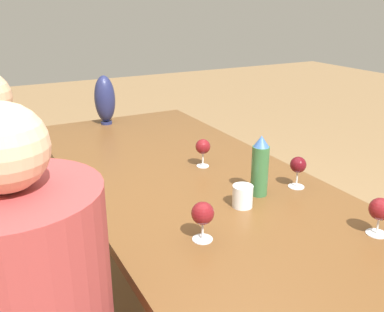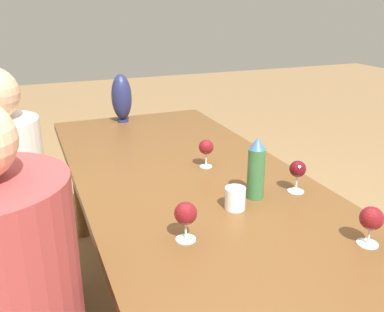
{
  "view_description": "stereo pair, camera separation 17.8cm",
  "coord_description": "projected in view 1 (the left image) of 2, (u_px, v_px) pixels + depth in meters",
  "views": [
    {
      "loc": [
        -1.22,
        0.78,
        1.46
      ],
      "look_at": [
        0.26,
        0.0,
        0.85
      ],
      "focal_mm": 40.0,
      "sensor_mm": 36.0,
      "label": 1
    },
    {
      "loc": [
        -1.29,
        0.62,
        1.46
      ],
      "look_at": [
        0.26,
        0.0,
        0.85
      ],
      "focal_mm": 40.0,
      "sensor_mm": 36.0,
      "label": 2
    }
  ],
  "objects": [
    {
      "name": "dining_table",
      "position": [
        224.0,
        217.0,
        1.62
      ],
      "size": [
        2.73,
        0.94,
        0.75
      ],
      "color": "brown",
      "rests_on": "ground_plane"
    },
    {
      "name": "vase",
      "position": [
        105.0,
        99.0,
        2.55
      ],
      "size": [
        0.12,
        0.12,
        0.29
      ],
      "color": "#1E234C",
      "rests_on": "dining_table"
    },
    {
      "name": "wine_glass_6",
      "position": [
        298.0,
        166.0,
        1.7
      ],
      "size": [
        0.06,
        0.06,
        0.13
      ],
      "color": "silver",
      "rests_on": "dining_table"
    },
    {
      "name": "wine_glass_5",
      "position": [
        203.0,
        214.0,
        1.32
      ],
      "size": [
        0.07,
        0.07,
        0.13
      ],
      "color": "silver",
      "rests_on": "dining_table"
    },
    {
      "name": "water_tumbler",
      "position": [
        243.0,
        196.0,
        1.55
      ],
      "size": [
        0.08,
        0.08,
        0.08
      ],
      "color": "silver",
      "rests_on": "dining_table"
    },
    {
      "name": "person_far",
      "position": [
        5.0,
        205.0,
        1.78
      ],
      "size": [
        0.33,
        0.33,
        1.22
      ],
      "color": "#2D2D38",
      "rests_on": "ground_plane"
    },
    {
      "name": "water_bottle",
      "position": [
        260.0,
        167.0,
        1.62
      ],
      "size": [
        0.07,
        0.07,
        0.24
      ],
      "color": "#336638",
      "rests_on": "dining_table"
    },
    {
      "name": "wine_glass_1",
      "position": [
        380.0,
        210.0,
        1.35
      ],
      "size": [
        0.07,
        0.07,
        0.13
      ],
      "color": "silver",
      "rests_on": "dining_table"
    },
    {
      "name": "wine_glass_0",
      "position": [
        203.0,
        147.0,
        1.91
      ],
      "size": [
        0.07,
        0.07,
        0.13
      ],
      "color": "silver",
      "rests_on": "dining_table"
    }
  ]
}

